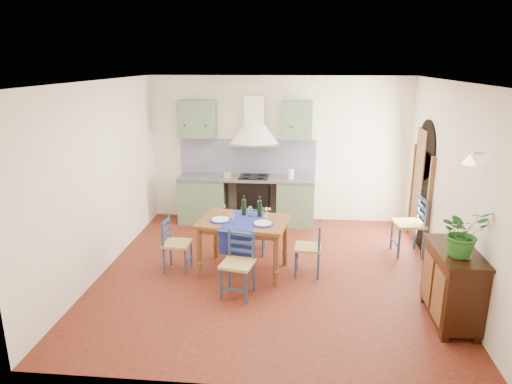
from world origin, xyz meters
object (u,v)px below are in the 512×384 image
sideboard (452,283)px  potted_plant (463,232)px  chair_near (238,264)px  dining_table (244,226)px

sideboard → potted_plant: size_ratio=1.86×
chair_near → potted_plant: potted_plant is taller
dining_table → chair_near: size_ratio=1.59×
chair_near → potted_plant: bearing=-12.3°
dining_table → sideboard: dining_table is taller
dining_table → sideboard: (2.65, -1.12, -0.21)m
dining_table → chair_near: (0.01, -0.71, -0.27)m
dining_table → chair_near: dining_table is taller
dining_table → sideboard: 2.89m
sideboard → potted_plant: (-0.02, -0.16, 0.71)m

